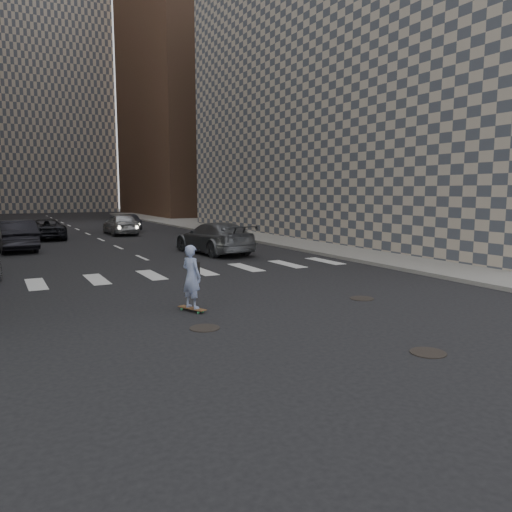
{
  "coord_description": "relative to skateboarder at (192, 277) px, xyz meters",
  "views": [
    {
      "loc": [
        -6.19,
        -9.25,
        3.15
      ],
      "look_at": [
        0.44,
        3.26,
        1.3
      ],
      "focal_mm": 35.0,
      "sensor_mm": 36.0,
      "label": 1
    }
  ],
  "objects": [
    {
      "name": "tower_center",
      "position": [
        1.67,
        75.11,
        23.07
      ],
      "size": [
        22.0,
        20.0,
        48.0
      ],
      "primitive_type": "cube",
      "color": "#ADA08E",
      "rests_on": "ground"
    },
    {
      "name": "tower_right",
      "position": [
        21.67,
        52.11,
        17.07
      ],
      "size": [
        18.0,
        24.0,
        36.0
      ],
      "primitive_type": "cube",
      "color": "brown",
      "rests_on": "ground"
    },
    {
      "name": "manhole_c",
      "position": [
        4.97,
        -0.89,
        -0.92
      ],
      "size": [
        0.7,
        0.7,
        0.02
      ],
      "primitive_type": "cylinder",
      "color": "black",
      "rests_on": "ground"
    },
    {
      "name": "manhole_b",
      "position": [
        -0.33,
        -1.69,
        -0.92
      ],
      "size": [
        0.7,
        0.7,
        0.02
      ],
      "primitive_type": "cylinder",
      "color": "black",
      "rests_on": "ground"
    },
    {
      "name": "skateboarder",
      "position": [
        0.0,
        0.0,
        0.0
      ],
      "size": [
        0.61,
        0.9,
        1.77
      ],
      "rotation": [
        0.0,
        0.0,
        0.4
      ],
      "color": "brown",
      "rests_on": "ground"
    },
    {
      "name": "traffic_car_e",
      "position": [
        4.57,
        27.11,
        -0.25
      ],
      "size": [
        1.86,
        4.24,
        1.35
      ],
      "primitive_type": "imported",
      "rotation": [
        0.0,
        0.0,
        3.25
      ],
      "color": "black",
      "rests_on": "ground"
    },
    {
      "name": "traffic_car_d",
      "position": [
        3.72,
        24.4,
        -0.13
      ],
      "size": [
        1.89,
        4.67,
        1.59
      ],
      "primitive_type": "imported",
      "rotation": [
        0.0,
        0.0,
        3.14
      ],
      "color": "#9EA0A5",
      "rests_on": "ground"
    },
    {
      "name": "sidewalk_right",
      "position": [
        16.17,
        17.11,
        -0.85
      ],
      "size": [
        13.0,
        80.0,
        0.15
      ],
      "primitive_type": "cube",
      "color": "gray",
      "rests_on": "ground"
    },
    {
      "name": "traffic_car_c",
      "position": [
        -1.38,
        23.11,
        -0.26
      ],
      "size": [
        2.42,
        4.88,
        1.33
      ],
      "primitive_type": "imported",
      "rotation": [
        0.0,
        0.0,
        3.1
      ],
      "color": "black",
      "rests_on": "ground"
    },
    {
      "name": "traffic_car_b",
      "position": [
        5.4,
        11.11,
        -0.13
      ],
      "size": [
        2.75,
        5.64,
        1.58
      ],
      "primitive_type": "imported",
      "rotation": [
        0.0,
        0.0,
        3.24
      ],
      "color": "#585A60",
      "rests_on": "ground"
    },
    {
      "name": "building_right",
      "position": [
        20.16,
        15.6,
        10.06
      ],
      "size": [
        15.0,
        33.0,
        22.0
      ],
      "color": "#ADA08E",
      "rests_on": "ground"
    },
    {
      "name": "ground",
      "position": [
        1.67,
        -2.89,
        -0.93
      ],
      "size": [
        160.0,
        160.0,
        0.0
      ],
      "primitive_type": "plane",
      "color": "black",
      "rests_on": "ground"
    },
    {
      "name": "manhole_a",
      "position": [
        2.87,
        -5.39,
        -0.92
      ],
      "size": [
        0.7,
        0.7,
        0.02
      ],
      "primitive_type": "cylinder",
      "color": "black",
      "rests_on": "ground"
    },
    {
      "name": "traffic_car_a",
      "position": [
        -3.47,
        17.11,
        -0.11
      ],
      "size": [
        2.07,
        5.05,
        1.63
      ],
      "primitive_type": "imported",
      "rotation": [
        0.0,
        0.0,
        3.21
      ],
      "color": "black",
      "rests_on": "ground"
    }
  ]
}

